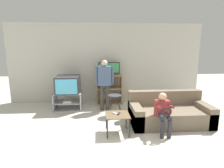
% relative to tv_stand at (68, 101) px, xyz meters
% --- Properties ---
extents(ground_plane, '(18.00, 18.00, 0.00)m').
position_rel_tv_stand_xyz_m(ground_plane, '(1.20, -2.53, -0.25)').
color(ground_plane, beige).
extents(wall_back, '(6.40, 0.06, 2.60)m').
position_rel_tv_stand_xyz_m(wall_back, '(1.20, 0.78, 1.05)').
color(wall_back, beige).
rests_on(wall_back, ground_plane).
extents(tv_stand, '(0.81, 0.56, 0.50)m').
position_rel_tv_stand_xyz_m(tv_stand, '(0.00, 0.00, 0.00)').
color(tv_stand, '#A8A8AD').
rests_on(tv_stand, ground_plane).
extents(television_main, '(0.68, 0.65, 0.50)m').
position_rel_tv_stand_xyz_m(television_main, '(0.02, 0.01, 0.51)').
color(television_main, '#2D2D33').
rests_on(television_main, tv_stand).
extents(media_shelf, '(0.83, 0.45, 0.96)m').
position_rel_tv_stand_xyz_m(media_shelf, '(1.26, 0.49, 0.24)').
color(media_shelf, '#9E7A51').
rests_on(media_shelf, ground_plane).
extents(television_flat, '(0.68, 0.20, 0.41)m').
position_rel_tv_stand_xyz_m(television_flat, '(1.27, 0.47, 0.90)').
color(television_flat, black).
rests_on(television_flat, media_shelf).
extents(folding_stool, '(0.40, 0.41, 0.58)m').
position_rel_tv_stand_xyz_m(folding_stool, '(1.35, -0.64, 0.23)').
color(folding_stool, black).
rests_on(folding_stool, ground_plane).
extents(snack_table, '(0.51, 0.51, 0.43)m').
position_rel_tv_stand_xyz_m(snack_table, '(1.31, -1.70, 0.14)').
color(snack_table, brown).
rests_on(snack_table, ground_plane).
extents(remote_control_black, '(0.09, 0.15, 0.02)m').
position_rel_tv_stand_xyz_m(remote_control_black, '(1.34, -1.69, 0.19)').
color(remote_control_black, '#232328').
rests_on(remote_control_black, snack_table).
extents(remote_control_white, '(0.10, 0.14, 0.02)m').
position_rel_tv_stand_xyz_m(remote_control_white, '(1.26, -1.67, 0.19)').
color(remote_control_white, silver).
rests_on(remote_control_white, snack_table).
extents(couch, '(1.90, 0.97, 0.75)m').
position_rel_tv_stand_xyz_m(couch, '(2.63, -1.25, 0.00)').
color(couch, '#756651').
rests_on(couch, ground_plane).
extents(person_standing_adult, '(0.53, 0.20, 1.49)m').
position_rel_tv_stand_xyz_m(person_standing_adult, '(1.09, -0.16, 0.65)').
color(person_standing_adult, '#3D3833').
rests_on(person_standing_adult, ground_plane).
extents(person_seated_child, '(0.33, 0.43, 0.90)m').
position_rel_tv_stand_xyz_m(person_seated_child, '(2.28, -1.80, 0.28)').
color(person_seated_child, '#2D2D38').
rests_on(person_seated_child, ground_plane).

